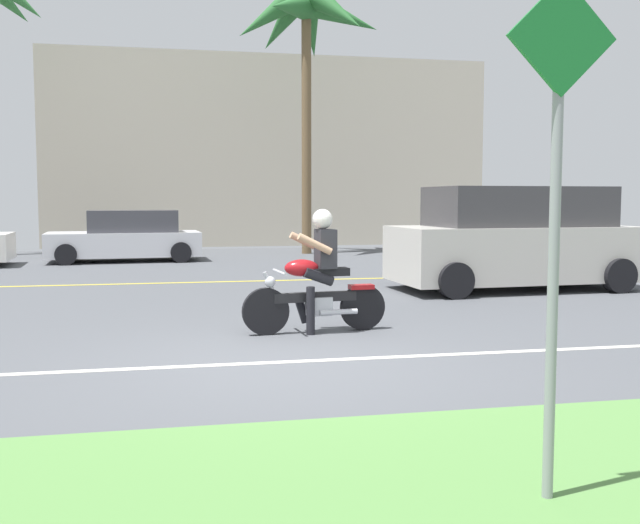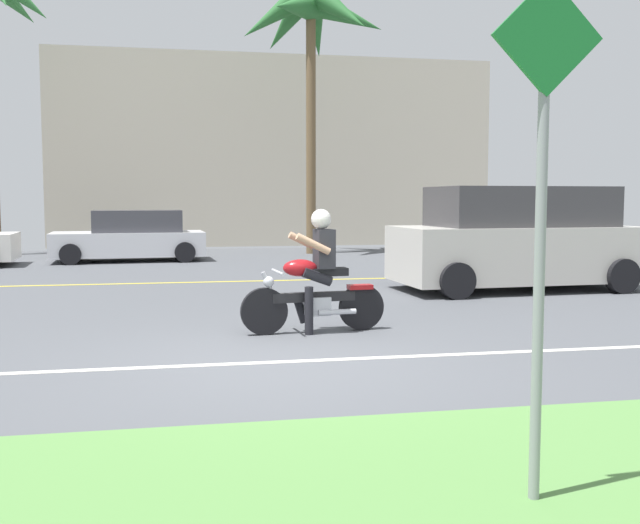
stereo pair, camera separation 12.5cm
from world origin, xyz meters
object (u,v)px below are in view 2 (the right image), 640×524
object	(u,v)px
street_sign	(542,195)
parked_car_1	(131,237)
suv_nearby	(517,240)
motorcyclist	(315,281)
palm_tree_1	(310,22)

from	to	relation	value
street_sign	parked_car_1	bearing A→B (deg)	100.67
parked_car_1	street_sign	bearing A→B (deg)	-79.33
parked_car_1	street_sign	world-z (taller)	street_sign
suv_nearby	street_sign	world-z (taller)	street_sign
motorcyclist	street_sign	bearing A→B (deg)	-87.82
parked_car_1	street_sign	size ratio (longest dim) A/B	1.47
suv_nearby	palm_tree_1	xyz separation A→B (m)	(-2.22, 9.88, 6.25)
motorcyclist	street_sign	world-z (taller)	street_sign
palm_tree_1	parked_car_1	bearing A→B (deg)	-161.07
parked_car_1	street_sign	distance (m)	17.57
parked_car_1	street_sign	xyz separation A→B (m)	(3.25, -17.23, 1.07)
suv_nearby	street_sign	distance (m)	10.22
street_sign	motorcyclist	bearing A→B (deg)	92.18
suv_nearby	parked_car_1	distance (m)	11.07
palm_tree_1	suv_nearby	bearing A→B (deg)	-77.32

